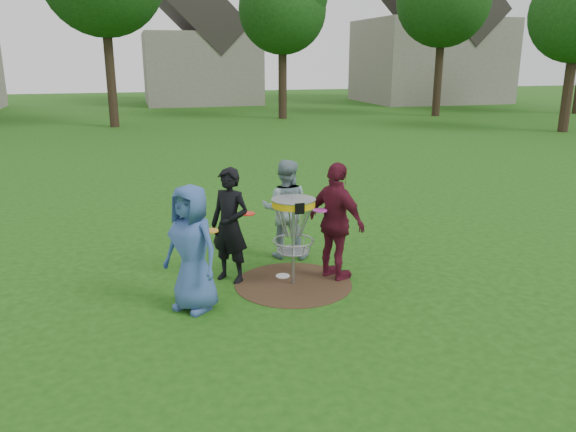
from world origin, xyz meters
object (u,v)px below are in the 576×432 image
object	(u,v)px
player_black	(230,225)
player_maroon	(336,222)
player_blue	(192,248)
disc_golf_basket	(293,220)
player_grey	(285,209)

from	to	relation	value
player_black	player_maroon	bearing A→B (deg)	32.01
player_blue	player_maroon	xyz separation A→B (m)	(2.26, 0.53, 0.04)
player_maroon	player_blue	bearing A→B (deg)	76.43
player_black	disc_golf_basket	distance (m)	0.98
player_black	player_maroon	size ratio (longest dim) A/B	0.97
player_grey	player_maroon	bearing A→B (deg)	134.51
player_grey	disc_golf_basket	distance (m)	1.26
player_maroon	disc_golf_basket	size ratio (longest dim) A/B	1.33
disc_golf_basket	player_maroon	bearing A→B (deg)	5.38
player_black	disc_golf_basket	xyz separation A→B (m)	(0.88, -0.41, 0.13)
disc_golf_basket	player_black	bearing A→B (deg)	154.98
player_grey	player_maroon	xyz separation A→B (m)	(0.49, -1.16, 0.07)
player_maroon	player_grey	bearing A→B (deg)	-3.69
player_blue	player_black	bearing A→B (deg)	100.73
player_blue	disc_golf_basket	distance (m)	1.63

